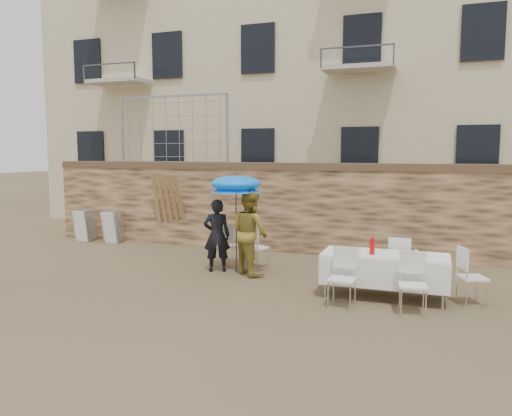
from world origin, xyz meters
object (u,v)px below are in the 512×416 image
(soda_bottle, at_px, (372,247))
(table_chair_back, at_px, (400,262))
(umbrella, at_px, (236,187))
(chair_stack_right, at_px, (116,226))
(woman_dress, at_px, (250,232))
(banquet_table, at_px, (385,256))
(couple_chair_right, at_px, (257,246))
(couple_chair_left, at_px, (227,244))
(table_chair_side, at_px, (472,276))
(table_chair_front_left, at_px, (342,278))
(table_chair_front_right, at_px, (413,284))
(man_suit, at_px, (217,235))
(chair_stack_left, at_px, (89,224))

(soda_bottle, height_order, table_chair_back, soda_bottle)
(umbrella, xyz_separation_m, soda_bottle, (2.91, -1.04, -0.89))
(chair_stack_right, bearing_deg, woman_dress, -24.47)
(banquet_table, distance_m, chair_stack_right, 8.15)
(woman_dress, bearing_deg, couple_chair_right, -46.35)
(couple_chair_left, distance_m, couple_chair_right, 0.70)
(couple_chair_left, bearing_deg, banquet_table, 151.60)
(couple_chair_left, distance_m, table_chair_side, 5.07)
(table_chair_front_left, bearing_deg, table_chair_back, 67.07)
(umbrella, relative_size, banquet_table, 0.91)
(couple_chair_left, xyz_separation_m, couple_chair_right, (0.70, 0.00, 0.00))
(umbrella, distance_m, table_chair_back, 3.56)
(woman_dress, bearing_deg, umbrella, 22.51)
(table_chair_front_left, distance_m, table_chair_front_right, 1.10)
(table_chair_front_right, bearing_deg, couple_chair_right, 140.24)
(table_chair_side, bearing_deg, umbrella, 58.70)
(soda_bottle, distance_m, table_chair_back, 1.11)
(man_suit, distance_m, table_chair_side, 4.97)
(man_suit, bearing_deg, couple_chair_right, -165.72)
(umbrella, xyz_separation_m, chair_stack_left, (-5.37, 2.09, -1.33))
(banquet_table, bearing_deg, chair_stack_left, 160.60)
(umbrella, bearing_deg, table_chair_back, -1.63)
(chair_stack_left, bearing_deg, table_chair_side, -16.29)
(man_suit, relative_size, couple_chair_left, 1.59)
(couple_chair_left, relative_size, banquet_table, 0.46)
(table_chair_front_right, bearing_deg, umbrella, 148.07)
(soda_bottle, bearing_deg, table_chair_side, 8.88)
(man_suit, xyz_separation_m, chair_stack_left, (-4.97, 2.19, -0.31))
(table_chair_front_right, xyz_separation_m, chair_stack_left, (-8.98, 3.74, -0.02))
(woman_dress, bearing_deg, chair_stack_left, 17.48)
(table_chair_side, bearing_deg, man_suit, 60.64)
(couple_chair_left, distance_m, table_chair_front_left, 3.59)
(table_chair_front_left, height_order, chair_stack_right, table_chair_front_left)
(man_suit, distance_m, couple_chair_left, 0.62)
(woman_dress, xyz_separation_m, table_chair_front_right, (3.26, -1.54, -0.39))
(umbrella, distance_m, table_chair_front_right, 4.18)
(table_chair_front_left, bearing_deg, couple_chair_left, 148.63)
(table_chair_front_left, xyz_separation_m, chair_stack_right, (-6.98, 3.74, -0.02))
(couple_chair_right, bearing_deg, woman_dress, 118.30)
(man_suit, xyz_separation_m, chair_stack_right, (-4.07, 2.19, -0.31))
(man_suit, height_order, chair_stack_left, man_suit)
(banquet_table, height_order, table_chair_back, table_chair_back)
(man_suit, xyz_separation_m, table_chair_front_right, (4.01, -1.54, -0.29))
(chair_stack_right, bearing_deg, soda_bottle, -23.03)
(couple_chair_left, bearing_deg, man_suit, 82.56)
(table_chair_side, bearing_deg, table_chair_back, 38.43)
(banquet_table, bearing_deg, couple_chair_left, 159.05)
(chair_stack_right, bearing_deg, table_chair_side, -17.82)
(woman_dress, xyz_separation_m, couple_chair_right, (-0.05, 0.55, -0.39))
(table_chair_front_left, xyz_separation_m, chair_stack_left, (-7.88, 3.74, -0.02))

